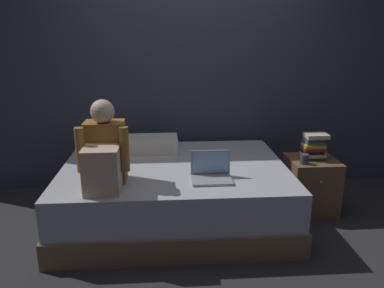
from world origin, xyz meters
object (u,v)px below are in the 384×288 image
Objects in this scene: bed at (175,193)px; nightstand at (311,185)px; person_sitting at (104,154)px; mug at (304,159)px; book_stack at (314,146)px; pillow at (149,144)px; laptop at (211,173)px.

bed reaches higher than nightstand.
person_sitting is 7.28× the size of mug.
pillow is at bearing 167.69° from book_stack.
bed is 0.86m from person_sitting.
book_stack is (1.84, 0.53, -0.14)m from person_sitting.
mug is at bearing -137.31° from nightstand.
laptop reaches higher than bed.
bed is at bearing 37.77° from person_sitting.
laptop reaches higher than pillow.
mug is (1.41, -0.48, -0.03)m from pillow.
pillow is 6.22× the size of mug.
nightstand is 1.16m from laptop.
bed is 3.05× the size of person_sitting.
laptop reaches higher than nightstand.
book_stack is (0.01, 0.02, 0.38)m from nightstand.
person_sitting is 1.77m from mug.
nightstand is at bearing -105.49° from book_stack.
book_stack is at bearing 4.95° from bed.
person_sitting is 0.85m from laptop.
person_sitting is 2.73× the size of book_stack.
mug reaches higher than bed.
laptop is 1.13m from book_stack.
book_stack is at bearing 24.83° from laptop.
bed is 3.84× the size of nightstand.
person_sitting reaches higher than nightstand.
nightstand is at bearing 23.92° from laptop.
person_sitting is at bearing -163.95° from book_stack.
laptop is 0.57× the size of pillow.
nightstand is 1.98m from person_sitting.
laptop is at bearing -159.53° from mug.
nightstand is at bearing -13.15° from pillow.
laptop is at bearing -57.12° from pillow.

